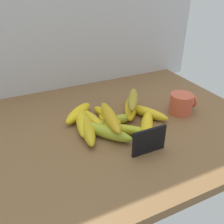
{
  "coord_description": "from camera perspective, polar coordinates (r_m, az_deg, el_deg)",
  "views": [
    {
      "loc": [
        -28.12,
        -65.69,
        50.04
      ],
      "look_at": [
        2.91,
        -0.03,
        8.0
      ],
      "focal_mm": 38.7,
      "sensor_mm": 36.0,
      "label": 1
    }
  ],
  "objects": [
    {
      "name": "back_wall",
      "position": [
        1.09,
        -10.94,
        21.68
      ],
      "size": [
        130.0,
        2.0,
        70.0
      ],
      "primitive_type": "cube",
      "color": "silver",
      "rests_on": "ground"
    },
    {
      "name": "chalkboard_sign",
      "position": [
        0.72,
        8.69,
        -6.97
      ],
      "size": [
        11.0,
        1.8,
        8.4
      ],
      "color": "black",
      "rests_on": "counter_top"
    },
    {
      "name": "banana_9",
      "position": [
        0.85,
        -4.24,
        -2.03
      ],
      "size": [
        5.87,
        15.97,
        3.58
      ],
      "primitive_type": "ellipsoid",
      "rotation": [
        0.0,
        0.0,
        1.72
      ],
      "color": "yellow",
      "rests_on": "counter_top"
    },
    {
      "name": "banana_7",
      "position": [
        0.9,
        -7.94,
        -0.26
      ],
      "size": [
        14.49,
        13.11,
        4.31
      ],
      "primitive_type": "ellipsoid",
      "rotation": [
        0.0,
        0.0,
        0.7
      ],
      "color": "yellow",
      "rests_on": "counter_top"
    },
    {
      "name": "banana_10",
      "position": [
        0.79,
        -1.7,
        -4.6
      ],
      "size": [
        15.01,
        18.55,
        4.23
      ],
      "primitive_type": "ellipsoid",
      "rotation": [
        0.0,
        0.0,
        2.19
      ],
      "color": "#A8B42D",
      "rests_on": "counter_top"
    },
    {
      "name": "banana_6",
      "position": [
        0.83,
        8.22,
        -3.15
      ],
      "size": [
        13.37,
        16.53,
        4.08
      ],
      "primitive_type": "ellipsoid",
      "rotation": [
        0.0,
        0.0,
        4.1
      ],
      "color": "yellow",
      "rests_on": "counter_top"
    },
    {
      "name": "banana_1",
      "position": [
        0.92,
        4.35,
        0.95
      ],
      "size": [
        12.48,
        17.45,
        4.32
      ],
      "primitive_type": "ellipsoid",
      "rotation": [
        0.0,
        0.0,
        1.05
      ],
      "color": "yellow",
      "rests_on": "counter_top"
    },
    {
      "name": "banana_12",
      "position": [
        0.8,
        -0.42,
        -1.17
      ],
      "size": [
        6.99,
        20.16,
        3.95
      ],
      "primitive_type": "ellipsoid",
      "rotation": [
        0.0,
        0.0,
        4.56
      ],
      "color": "gold",
      "rests_on": "banana_5"
    },
    {
      "name": "banana_2",
      "position": [
        0.88,
        -1.25,
        -0.81
      ],
      "size": [
        7.19,
        15.53,
        3.67
      ],
      "primitive_type": "ellipsoid",
      "rotation": [
        0.0,
        0.0,
        4.96
      ],
      "color": "yellow",
      "rests_on": "counter_top"
    },
    {
      "name": "banana_4",
      "position": [
        0.85,
        0.57,
        -2.09
      ],
      "size": [
        17.13,
        3.78,
        3.59
      ],
      "primitive_type": "ellipsoid",
      "rotation": [
        0.0,
        0.0,
        3.15
      ],
      "color": "#AAB22B",
      "rests_on": "counter_top"
    },
    {
      "name": "banana_0",
      "position": [
        0.81,
        -5.77,
        -3.81
      ],
      "size": [
        8.44,
        20.1,
        4.29
      ],
      "primitive_type": "ellipsoid",
      "rotation": [
        0.0,
        0.0,
        1.35
      ],
      "color": "gold",
      "rests_on": "counter_top"
    },
    {
      "name": "banana_3",
      "position": [
        0.81,
        2.59,
        -4.07
      ],
      "size": [
        18.3,
        15.28,
        3.22
      ],
      "primitive_type": "ellipsoid",
      "rotation": [
        0.0,
        0.0,
        2.48
      ],
      "color": "gold",
      "rests_on": "counter_top"
    },
    {
      "name": "banana_11",
      "position": [
        0.91,
        8.06,
        -0.06
      ],
      "size": [
        12.12,
        17.03,
        3.8
      ],
      "primitive_type": "ellipsoid",
      "rotation": [
        0.0,
        0.0,
        2.1
      ],
      "color": "yellow",
      "rests_on": "counter_top"
    },
    {
      "name": "coffee_mug",
      "position": [
        0.96,
        16.07,
        1.97
      ],
      "size": [
        10.12,
        8.62,
        7.64
      ],
      "color": "#D5583C",
      "rests_on": "counter_top"
    },
    {
      "name": "banana_13",
      "position": [
        0.9,
        4.95,
        3.03
      ],
      "size": [
        12.27,
        16.47,
        3.79
      ],
      "primitive_type": "ellipsoid",
      "rotation": [
        0.0,
        0.0,
        1.01
      ],
      "color": "#A38D28",
      "rests_on": "banana_1"
    },
    {
      "name": "banana_5",
      "position": [
        0.82,
        -0.33,
        -3.5
      ],
      "size": [
        4.35,
        17.49,
        3.44
      ],
      "primitive_type": "ellipsoid",
      "rotation": [
        0.0,
        0.0,
        4.77
      ],
      "color": "yellow",
      "rests_on": "counter_top"
    },
    {
      "name": "counter_top",
      "position": [
        0.86,
        -1.76,
        -4.14
      ],
      "size": [
        110.0,
        76.0,
        3.0
      ],
      "primitive_type": "cube",
      "color": "brown",
      "rests_on": "ground"
    },
    {
      "name": "banana_8",
      "position": [
        0.85,
        -7.12,
        -2.27
      ],
      "size": [
        8.63,
        19.22,
        3.99
      ],
      "primitive_type": "ellipsoid",
      "rotation": [
        0.0,
        0.0,
        1.31
      ],
      "color": "yellow",
      "rests_on": "counter_top"
    }
  ]
}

